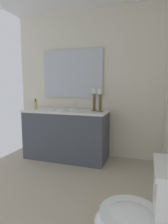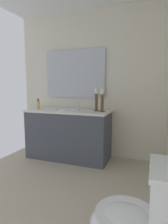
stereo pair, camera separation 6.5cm
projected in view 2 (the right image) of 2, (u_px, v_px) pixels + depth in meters
name	position (u px, v px, depth m)	size (l,w,h in m)	color
floor	(50.00, 193.00, 2.16)	(2.75, 2.57, 0.02)	beige
wall_left	(89.00, 85.00, 3.27)	(0.04, 2.57, 2.45)	silver
vanity_cabinet	(68.00, 134.00, 3.16)	(0.58, 1.38, 0.81)	#474C56
sink_basin	(68.00, 112.00, 3.11)	(0.40, 0.40, 0.24)	white
mirror	(75.00, 74.00, 3.29)	(0.02, 1.09, 0.82)	silver
candle_holder_tall	(102.00, 99.00, 2.89)	(0.09, 0.09, 0.35)	brown
candle_holder_short	(96.00, 99.00, 2.97)	(0.09, 0.09, 0.36)	brown
soap_bottle	(38.00, 105.00, 3.23)	(0.06, 0.06, 0.18)	#E5B259
toilet	(137.00, 223.00, 1.16)	(0.39, 0.54, 0.75)	white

